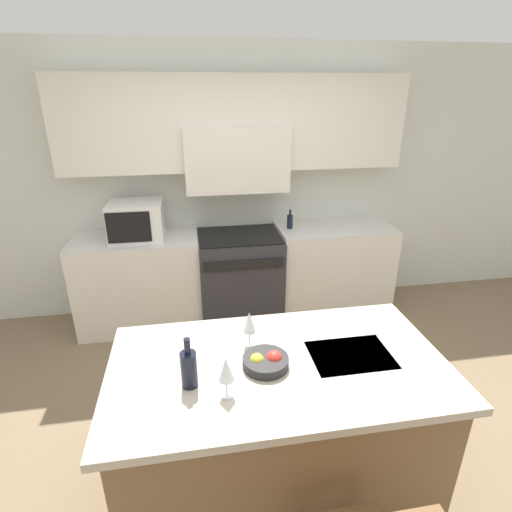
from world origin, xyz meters
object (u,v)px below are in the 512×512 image
(range_stove, at_px, (240,276))
(fruit_bowl, at_px, (266,361))
(wine_glass_near, at_px, (226,370))
(oil_bottle_on_counter, at_px, (290,221))
(microwave, at_px, (136,220))
(wine_glass_far, at_px, (249,323))
(wine_bottle, at_px, (189,368))

(range_stove, relative_size, fruit_bowl, 3.80)
(wine_glass_near, xyz_separation_m, oil_bottle_on_counter, (0.88, 2.28, -0.05))
(microwave, relative_size, fruit_bowl, 2.05)
(range_stove, distance_m, wine_glass_far, 1.97)
(wine_glass_far, relative_size, oil_bottle_on_counter, 1.08)
(microwave, distance_m, wine_glass_far, 2.04)
(microwave, bearing_deg, oil_bottle_on_counter, 0.90)
(range_stove, bearing_deg, wine_bottle, -103.62)
(microwave, height_order, wine_glass_far, microwave)
(microwave, xyz_separation_m, wine_glass_near, (0.63, -2.26, -0.05))
(microwave, xyz_separation_m, fruit_bowl, (0.85, -2.08, -0.16))
(wine_bottle, xyz_separation_m, wine_glass_near, (0.17, -0.10, 0.04))
(range_stove, relative_size, wine_glass_near, 4.29)
(microwave, relative_size, wine_bottle, 1.83)
(range_stove, distance_m, oil_bottle_on_counter, 0.77)
(microwave, height_order, wine_bottle, microwave)
(fruit_bowl, relative_size, oil_bottle_on_counter, 1.22)
(range_stove, height_order, wine_glass_far, wine_glass_far)
(microwave, xyz_separation_m, wine_glass_far, (0.80, -1.88, -0.05))
(wine_glass_far, height_order, oil_bottle_on_counter, oil_bottle_on_counter)
(microwave, distance_m, oil_bottle_on_counter, 1.51)
(wine_bottle, bearing_deg, wine_glass_far, 39.70)
(range_stove, relative_size, wine_glass_far, 4.29)
(wine_bottle, height_order, fruit_bowl, wine_bottle)
(wine_glass_far, bearing_deg, wine_bottle, -140.30)
(wine_bottle, distance_m, wine_glass_far, 0.44)
(wine_glass_near, bearing_deg, fruit_bowl, 38.85)
(wine_glass_far, relative_size, fruit_bowl, 0.89)
(microwave, height_order, oil_bottle_on_counter, microwave)
(microwave, distance_m, wine_glass_near, 2.34)
(wine_bottle, height_order, wine_glass_near, wine_bottle)
(range_stove, relative_size, oil_bottle_on_counter, 4.65)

